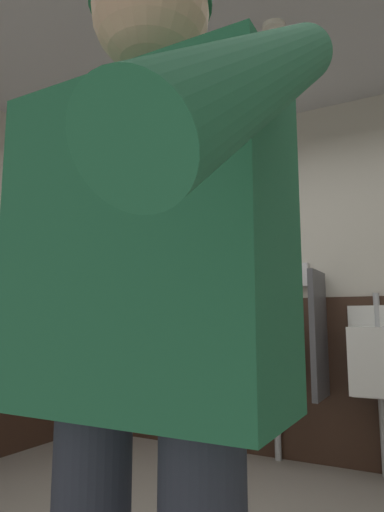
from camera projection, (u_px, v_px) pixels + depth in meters
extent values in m
cube|color=beige|center=(301.00, 278.00, 3.55)|extent=(4.82, 0.12, 2.76)
cube|color=#382319|center=(302.00, 378.00, 3.37)|extent=(4.22, 0.03, 1.22)
cylinder|color=white|center=(274.00, 28.00, 2.59)|extent=(0.14, 0.14, 0.03)
cube|color=white|center=(277.00, 348.00, 3.48)|extent=(0.40, 0.05, 0.65)
cube|color=white|center=(270.00, 356.00, 3.32)|extent=(0.34, 0.30, 0.45)
cylinder|color=#B7BABF|center=(276.00, 311.00, 3.51)|extent=(0.04, 0.04, 0.24)
cylinder|color=#B7BABF|center=(277.00, 422.00, 3.36)|extent=(0.05, 0.05, 0.55)
cube|color=white|center=(379.00, 351.00, 3.13)|extent=(0.40, 0.05, 0.65)
cube|color=white|center=(377.00, 361.00, 2.97)|extent=(0.34, 0.30, 0.45)
cylinder|color=#B7BABF|center=(377.00, 310.00, 3.16)|extent=(0.04, 0.04, 0.24)
cylinder|color=#B7BABF|center=(384.00, 434.00, 3.01)|extent=(0.05, 0.05, 0.55)
cube|color=#4C4C51|center=(319.00, 334.00, 3.15)|extent=(0.04, 0.40, 0.90)
cube|color=#26724C|center=(147.00, 247.00, 0.79)|extent=(0.49, 0.24, 0.57)
cylinder|color=#26724C|center=(32.00, 252.00, 0.93)|extent=(0.17, 0.09, 0.56)
cylinder|color=#26724C|center=(256.00, 79.00, 0.48)|extent=(0.09, 0.50, 0.39)
sphere|color=#D8AD8C|center=(151.00, 14.00, 0.86)|extent=(0.23, 0.23, 0.23)
cube|color=silver|center=(302.00, 275.00, 3.45)|extent=(0.10, 0.07, 0.18)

